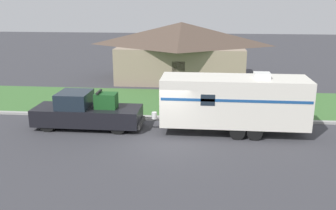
% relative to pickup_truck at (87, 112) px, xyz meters
% --- Properties ---
extents(ground_plane, '(120.00, 120.00, 0.00)m').
position_rel_pickup_truck_xyz_m(ground_plane, '(4.38, -1.79, -0.88)').
color(ground_plane, '#38383D').
extents(curb_strip, '(80.00, 0.30, 0.14)m').
position_rel_pickup_truck_xyz_m(curb_strip, '(4.38, 1.96, -0.81)').
color(curb_strip, '#999993').
rests_on(curb_strip, ground_plane).
extents(lawn_strip, '(80.00, 7.00, 0.03)m').
position_rel_pickup_truck_xyz_m(lawn_strip, '(4.38, 5.61, -0.86)').
color(lawn_strip, '#3D6B33').
rests_on(lawn_strip, ground_plane).
extents(house_across_street, '(11.24, 7.16, 4.90)m').
position_rel_pickup_truck_xyz_m(house_across_street, '(4.27, 13.21, 1.66)').
color(house_across_street, gray).
rests_on(house_across_street, ground_plane).
extents(pickup_truck, '(5.87, 2.01, 2.07)m').
position_rel_pickup_truck_xyz_m(pickup_truck, '(0.00, 0.00, 0.00)').
color(pickup_truck, black).
rests_on(pickup_truck, ground_plane).
extents(travel_trailer, '(8.39, 2.36, 3.23)m').
position_rel_pickup_truck_xyz_m(travel_trailer, '(7.85, -0.00, 0.84)').
color(travel_trailer, black).
rests_on(travel_trailer, ground_plane).
extents(mailbox, '(0.48, 0.20, 1.24)m').
position_rel_pickup_truck_xyz_m(mailbox, '(9.62, 2.57, 0.08)').
color(mailbox, brown).
rests_on(mailbox, ground_plane).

